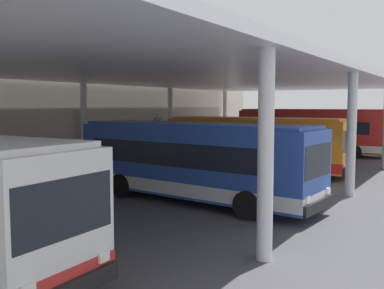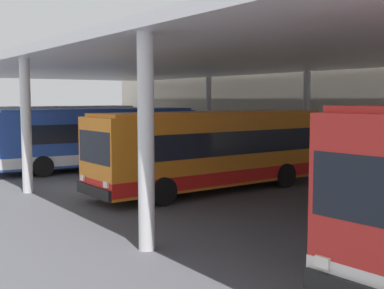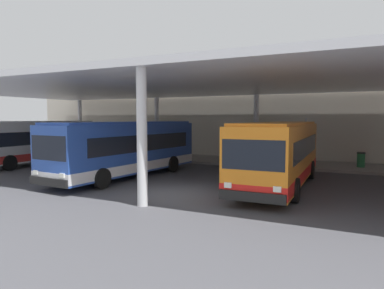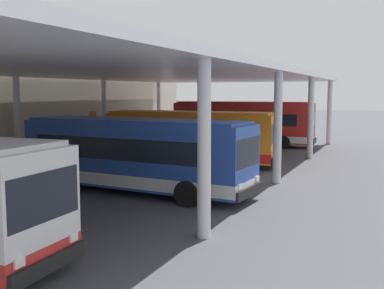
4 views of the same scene
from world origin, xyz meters
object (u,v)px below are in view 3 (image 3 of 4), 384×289
at_px(bus_second_bay, 127,148).
at_px(bus_middle_bay, 280,153).
at_px(trash_bin, 361,160).
at_px(banner_sign, 306,139).
at_px(bus_nearest_bay, 36,141).

bearing_deg(bus_second_bay, bus_middle_bay, 7.35).
distance_m(trash_bin, banner_sign, 3.70).
xyz_separation_m(bus_nearest_bay, trash_bin, (21.75, 7.03, -0.98)).
bearing_deg(bus_middle_bay, trash_bin, 64.77).
xyz_separation_m(bus_middle_bay, banner_sign, (0.24, 7.22, 0.32)).
height_order(trash_bin, banner_sign, banner_sign).
bearing_deg(bus_nearest_bay, bus_second_bay, -10.72).
relative_size(bus_nearest_bay, banner_sign, 3.31).
height_order(bus_nearest_bay, trash_bin, bus_nearest_bay).
height_order(bus_nearest_bay, bus_middle_bay, same).
bearing_deg(banner_sign, bus_nearest_bay, -160.54).
bearing_deg(trash_bin, banner_sign, -170.81).
bearing_deg(bus_second_bay, trash_bin, 36.21).
xyz_separation_m(bus_second_bay, trash_bin, (12.10, 8.86, -0.98)).
bearing_deg(bus_middle_bay, banner_sign, 88.08).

